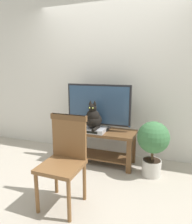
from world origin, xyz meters
TOP-DOWN VIEW (x-y plane):
  - ground_plane at (0.00, 0.00)m, footprint 12.00×12.00m
  - back_wall at (0.00, 1.00)m, footprint 7.00×0.12m
  - tv_stand at (-0.08, 0.49)m, footprint 1.18×0.45m
  - tv at (-0.08, 0.56)m, footprint 1.01×0.20m
  - media_box at (-0.10, 0.40)m, footprint 0.36×0.29m
  - cat at (-0.10, 0.39)m, footprint 0.23×0.36m
  - wooden_chair at (-0.08, -0.54)m, footprint 0.43×0.43m
  - book_stack at (-0.49, 0.54)m, footprint 0.23×0.19m
  - potted_plant at (0.77, 0.37)m, footprint 0.43×0.43m

SIDE VIEW (x-z plane):
  - ground_plane at x=0.00m, z-range 0.00..0.00m
  - tv_stand at x=-0.08m, z-range 0.10..0.63m
  - potted_plant at x=0.77m, z-range 0.09..0.87m
  - wooden_chair at x=-0.08m, z-range 0.07..1.05m
  - media_box at x=-0.10m, z-range 0.53..0.59m
  - book_stack at x=-0.49m, z-range 0.53..0.63m
  - cat at x=-0.10m, z-range 0.53..0.96m
  - tv at x=-0.08m, z-range 0.55..1.25m
  - back_wall at x=0.00m, z-range 0.00..2.80m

